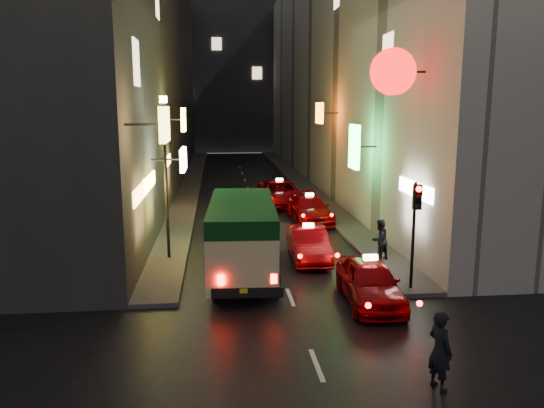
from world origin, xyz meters
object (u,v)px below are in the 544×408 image
object	(u,v)px
traffic_light	(416,213)
lamp_post	(166,167)
pedestrian_crossing	(440,345)
taxi_near	(370,278)
minibus	(242,230)

from	to	relation	value
traffic_light	lamp_post	xyz separation A→B (m)	(-8.20, 4.53, 1.04)
pedestrian_crossing	taxi_near	bearing A→B (deg)	-19.50
taxi_near	lamp_post	size ratio (longest dim) A/B	0.81
taxi_near	traffic_light	xyz separation A→B (m)	(1.63, 0.67, 1.89)
taxi_near	traffic_light	size ratio (longest dim) A/B	1.45
taxi_near	pedestrian_crossing	world-z (taller)	pedestrian_crossing
minibus	lamp_post	xyz separation A→B (m)	(-2.78, 2.29, 2.00)
pedestrian_crossing	lamp_post	size ratio (longest dim) A/B	0.32
taxi_near	pedestrian_crossing	bearing A→B (deg)	-89.40
minibus	pedestrian_crossing	size ratio (longest dim) A/B	3.23
pedestrian_crossing	lamp_post	xyz separation A→B (m)	(-6.63, 10.29, 2.73)
pedestrian_crossing	traffic_light	distance (m)	6.21
taxi_near	lamp_post	xyz separation A→B (m)	(-6.57, 5.19, 2.93)
taxi_near	minibus	bearing A→B (deg)	142.50
pedestrian_crossing	traffic_light	size ratio (longest dim) A/B	0.57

